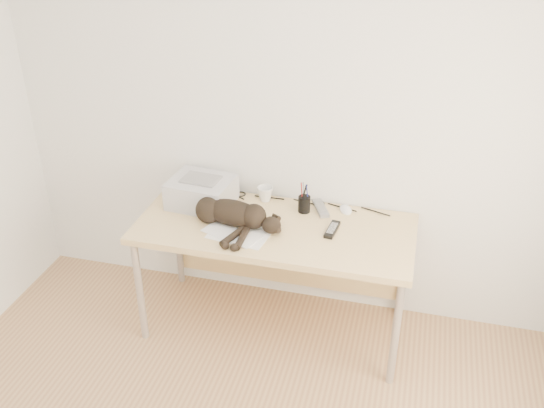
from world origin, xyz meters
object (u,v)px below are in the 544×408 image
(cat, at_px, (229,214))
(mouse, at_px, (346,208))
(printer, at_px, (202,192))
(pen_cup, at_px, (304,204))
(mug, at_px, (265,194))
(desk, at_px, (278,238))

(cat, xyz_separation_m, mouse, (0.63, 0.33, -0.05))
(printer, height_order, pen_cup, pen_cup)
(cat, relative_size, mug, 7.12)
(desk, distance_m, mug, 0.30)
(desk, bearing_deg, cat, -152.10)
(mug, relative_size, pen_cup, 0.53)
(mug, xyz_separation_m, pen_cup, (0.26, -0.07, 0.01))
(desk, relative_size, mug, 16.12)
(pen_cup, bearing_deg, cat, -146.39)
(cat, height_order, mouse, cat)
(desk, height_order, mouse, mouse)
(pen_cup, height_order, mouse, pen_cup)
(desk, height_order, cat, cat)
(mouse, bearing_deg, printer, 166.94)
(mug, distance_m, pen_cup, 0.27)
(cat, bearing_deg, mug, 76.57)
(mouse, bearing_deg, cat, -174.36)
(desk, relative_size, cat, 2.26)
(desk, distance_m, printer, 0.54)
(desk, distance_m, cat, 0.35)
(cat, relative_size, mouse, 5.87)
(desk, height_order, mug, mug)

